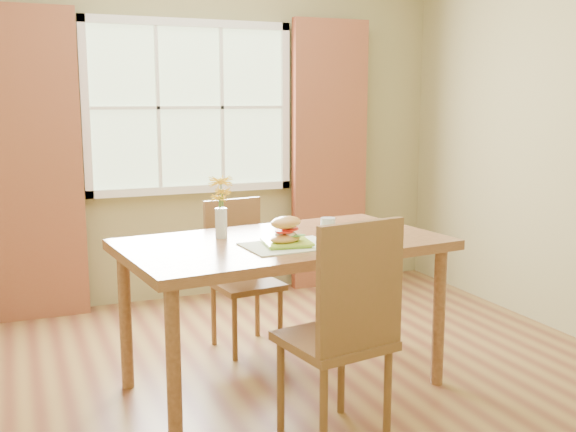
# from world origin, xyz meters

# --- Properties ---
(room) EXTENTS (4.24, 3.84, 2.74)m
(room) POSITION_xyz_m (0.00, 0.00, 1.35)
(room) COLOR brown
(room) RESTS_ON ground
(window) EXTENTS (1.62, 0.06, 1.32)m
(window) POSITION_xyz_m (0.00, 1.87, 1.50)
(window) COLOR #A4BD8E
(window) RESTS_ON room
(curtain_left) EXTENTS (0.65, 0.08, 2.20)m
(curtain_left) POSITION_xyz_m (-1.15, 1.78, 1.10)
(curtain_left) COLOR maroon
(curtain_left) RESTS_ON room
(curtain_right) EXTENTS (0.65, 0.08, 2.20)m
(curtain_right) POSITION_xyz_m (1.15, 1.78, 1.10)
(curtain_right) COLOR maroon
(curtain_right) RESTS_ON room
(dining_table) EXTENTS (1.79, 1.13, 0.82)m
(dining_table) POSITION_xyz_m (0.02, 0.01, 0.74)
(dining_table) COLOR #905E37
(dining_table) RESTS_ON room
(chair_near) EXTENTS (0.51, 0.51, 1.06)m
(chair_near) POSITION_xyz_m (0.03, -0.70, 0.58)
(chair_near) COLOR brown
(chair_near) RESTS_ON room
(chair_far) EXTENTS (0.44, 0.44, 0.94)m
(chair_far) POSITION_xyz_m (0.01, 0.71, 0.51)
(chair_far) COLOR brown
(chair_far) RESTS_ON room
(placemat) EXTENTS (0.47, 0.36, 0.01)m
(placemat) POSITION_xyz_m (-0.02, -0.15, 0.83)
(placemat) COLOR beige
(placemat) RESTS_ON dining_table
(plate) EXTENTS (0.26, 0.26, 0.01)m
(plate) POSITION_xyz_m (-0.02, -0.14, 0.84)
(plate) COLOR #9BD435
(plate) RESTS_ON placemat
(croissant_sandwich) EXTENTS (0.22, 0.19, 0.14)m
(croissant_sandwich) POSITION_xyz_m (-0.03, -0.15, 0.91)
(croissant_sandwich) COLOR gold
(croissant_sandwich) RESTS_ON plate
(water_glass) EXTENTS (0.08, 0.08, 0.12)m
(water_glass) POSITION_xyz_m (0.24, -0.08, 0.88)
(water_glass) COLOR silver
(water_glass) RESTS_ON dining_table
(flower_vase) EXTENTS (0.14, 0.14, 0.33)m
(flower_vase) POSITION_xyz_m (-0.27, 0.19, 1.03)
(flower_vase) COLOR silver
(flower_vase) RESTS_ON dining_table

